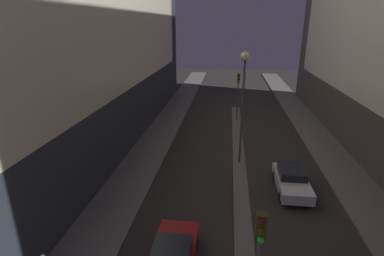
% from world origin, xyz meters
% --- Properties ---
extents(median_strip, '(0.94, 31.86, 0.10)m').
position_xyz_m(median_strip, '(0.00, 16.93, 0.05)').
color(median_strip, '#66605B').
rests_on(median_strip, ground).
extents(traffic_light_near, '(0.32, 0.42, 4.96)m').
position_xyz_m(traffic_light_near, '(0.00, 3.62, 3.73)').
color(traffic_light_near, '#4C4C51').
rests_on(traffic_light_near, median_strip).
extents(traffic_light_mid, '(0.32, 0.42, 4.96)m').
position_xyz_m(traffic_light_mid, '(0.00, 27.78, 3.73)').
color(traffic_light_mid, '#4C4C51').
rests_on(traffic_light_mid, median_strip).
extents(street_lamp, '(0.63, 0.63, 8.09)m').
position_xyz_m(street_lamp, '(0.00, 17.17, 6.12)').
color(street_lamp, '#4C4C51').
rests_on(street_lamp, median_strip).
extents(car_right_lane, '(1.84, 4.23, 1.42)m').
position_xyz_m(car_right_lane, '(3.11, 13.63, 0.73)').
color(car_right_lane, silver).
rests_on(car_right_lane, ground).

